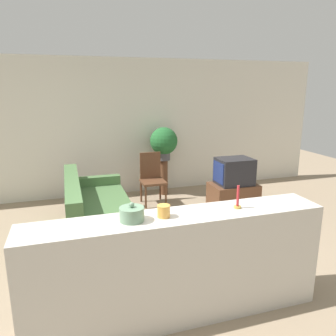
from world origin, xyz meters
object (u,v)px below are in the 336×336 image
object	(u,v)px
wooden_chair	(152,176)
potted_plant	(164,142)
couch	(96,214)
television	(234,171)
decorative_bowl	(132,214)

from	to	relation	value
wooden_chair	potted_plant	xyz separation A→B (m)	(0.36, 0.42, 0.57)
wooden_chair	couch	bearing A→B (deg)	-136.96
television	wooden_chair	xyz separation A→B (m)	(-1.23, 0.87, -0.22)
wooden_chair	decorative_bowl	xyz separation A→B (m)	(-1.00, -3.16, 0.57)
couch	potted_plant	world-z (taller)	potted_plant
television	decorative_bowl	xyz separation A→B (m)	(-2.23, -2.29, 0.36)
television	couch	bearing A→B (deg)	-175.53
wooden_chair	potted_plant	distance (m)	0.79
television	potted_plant	bearing A→B (deg)	124.09
television	potted_plant	size ratio (longest dim) A/B	0.92
wooden_chair	decorative_bowl	bearing A→B (deg)	-107.48
couch	potted_plant	xyz separation A→B (m)	(1.49, 1.48, 0.78)
couch	wooden_chair	bearing A→B (deg)	43.04
television	decorative_bowl	bearing A→B (deg)	-134.26
potted_plant	decorative_bowl	world-z (taller)	potted_plant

